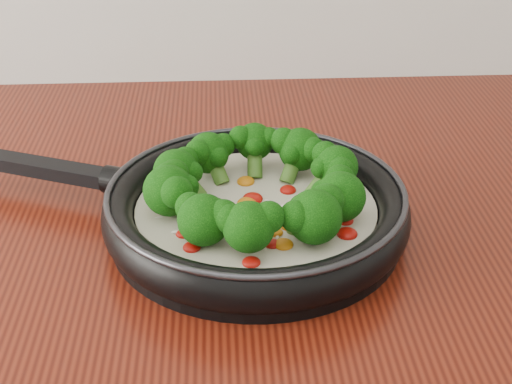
{
  "coord_description": "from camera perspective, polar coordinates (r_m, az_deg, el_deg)",
  "views": [
    {
      "loc": [
        0.08,
        0.36,
        1.33
      ],
      "look_at": [
        0.12,
        1.03,
        0.95
      ],
      "focal_mm": 52.43,
      "sensor_mm": 36.0,
      "label": 1
    }
  ],
  "objects": [
    {
      "name": "skillet",
      "position": [
        0.78,
        -0.19,
        -1.01
      ],
      "size": [
        0.53,
        0.42,
        0.09
      ],
      "color": "black",
      "rests_on": "counter"
    }
  ]
}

